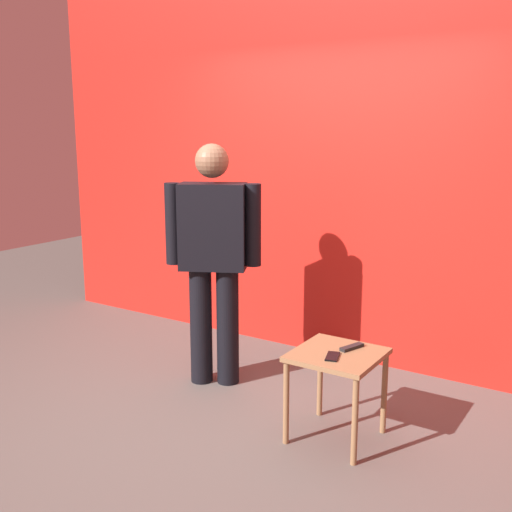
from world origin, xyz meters
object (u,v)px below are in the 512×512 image
cell_phone (333,356)px  tv_remote (352,347)px  side_table (337,366)px  standing_person (213,253)px

cell_phone → tv_remote: (0.04, 0.19, 0.01)m
side_table → tv_remote: size_ratio=3.24×
side_table → tv_remote: tv_remote is taller
side_table → cell_phone: 0.13m
side_table → tv_remote: (0.05, 0.10, 0.10)m
side_table → cell_phone: size_ratio=3.82×
standing_person → side_table: size_ratio=3.17×
standing_person → cell_phone: (1.13, -0.37, -0.42)m
tv_remote → standing_person: bearing=-169.9°
cell_phone → tv_remote: 0.19m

